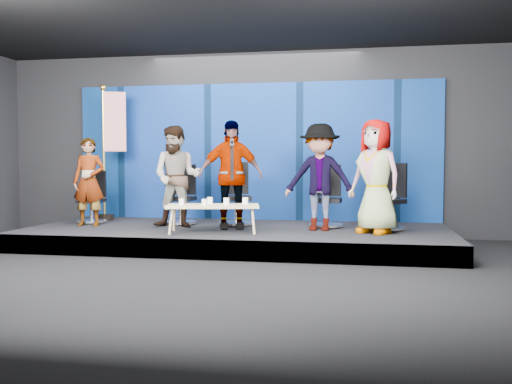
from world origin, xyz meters
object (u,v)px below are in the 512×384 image
(chair_d, at_px, (327,206))
(panelist_a, at_px, (89,182))
(panelist_b, at_px, (177,177))
(panelist_d, at_px, (320,177))
(panelist_e, at_px, (376,176))
(mug_b, at_px, (204,202))
(mug_d, at_px, (226,201))
(mug_c, at_px, (210,201))
(chair_a, at_px, (93,206))
(mug_e, at_px, (245,201))
(chair_e, at_px, (388,208))
(chair_b, at_px, (181,205))
(chair_c, at_px, (236,204))
(flag_stand, at_px, (111,149))
(panelist_c, at_px, (231,175))
(coffee_table, at_px, (213,207))
(mug_a, at_px, (182,202))

(chair_d, bearing_deg, panelist_a, -168.95)
(panelist_b, relative_size, panelist_d, 1.00)
(panelist_b, xyz_separation_m, panelist_e, (3.28, -0.20, 0.02))
(mug_b, distance_m, mug_d, 0.35)
(panelist_e, xyz_separation_m, mug_c, (-2.58, -0.26, -0.39))
(chair_a, distance_m, mug_e, 3.12)
(chair_d, height_order, chair_e, chair_e)
(panelist_b, bearing_deg, chair_b, 98.70)
(chair_c, distance_m, mug_d, 1.09)
(chair_e, distance_m, mug_e, 2.32)
(mug_d, xyz_separation_m, flag_stand, (-2.61, 1.51, 0.86))
(chair_a, bearing_deg, mug_e, -19.41)
(panelist_c, distance_m, mug_b, 0.86)
(mug_b, bearing_deg, mug_e, 28.08)
(mug_c, bearing_deg, flag_stand, 148.76)
(coffee_table, bearing_deg, mug_b, -131.20)
(panelist_c, bearing_deg, chair_c, 75.66)
(panelist_a, relative_size, chair_c, 1.38)
(mug_c, bearing_deg, panelist_a, 169.70)
(chair_c, bearing_deg, mug_d, -101.82)
(chair_a, distance_m, chair_c, 2.65)
(chair_e, bearing_deg, panelist_b, -140.08)
(chair_d, relative_size, panelist_e, 0.60)
(panelist_a, bearing_deg, panelist_c, -2.94)
(panelist_a, distance_m, coffee_table, 2.44)
(panelist_b, relative_size, chair_c, 1.55)
(chair_c, xyz_separation_m, chair_d, (1.57, 0.01, -0.01))
(mug_a, relative_size, mug_c, 0.87)
(mug_b, height_order, mug_c, mug_c)
(chair_b, xyz_separation_m, mug_d, (1.08, -1.06, 0.14))
(panelist_e, height_order, mug_c, panelist_e)
(panelist_a, bearing_deg, mug_e, -11.24)
(chair_c, xyz_separation_m, chair_e, (2.57, -0.25, -0.01))
(chair_e, distance_m, mug_d, 2.62)
(panelist_e, height_order, mug_e, panelist_e)
(chair_b, distance_m, mug_c, 1.25)
(panelist_a, distance_m, mug_a, 1.98)
(chair_a, bearing_deg, panelist_c, -12.97)
(panelist_d, distance_m, mug_c, 1.80)
(panelist_c, height_order, panelist_e, panelist_c)
(chair_d, height_order, mug_d, chair_d)
(coffee_table, relative_size, mug_b, 16.59)
(panelist_d, bearing_deg, panelist_c, -176.18)
(flag_stand, bearing_deg, panelist_a, -109.92)
(panelist_e, xyz_separation_m, mug_a, (-2.98, -0.46, -0.39))
(chair_d, height_order, flag_stand, flag_stand)
(chair_d, distance_m, chair_e, 1.03)
(mug_a, distance_m, mug_b, 0.38)
(chair_c, xyz_separation_m, mug_d, (0.08, -1.08, 0.13))
(chair_c, xyz_separation_m, mug_c, (-0.21, -0.97, 0.13))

